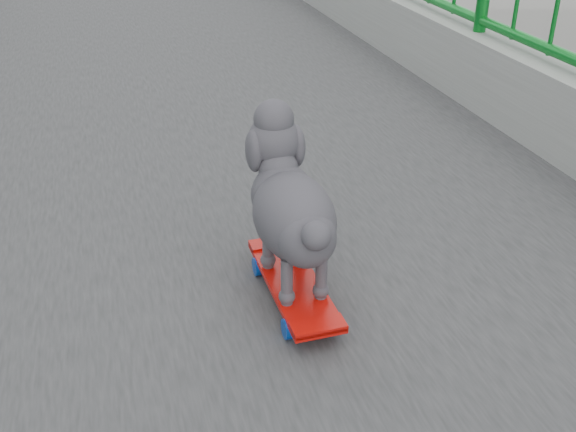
# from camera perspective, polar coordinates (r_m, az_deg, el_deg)

# --- Properties ---
(railing) EXTENTS (3.00, 24.00, 1.42)m
(railing) POSITION_cam_1_polar(r_m,az_deg,el_deg) (2.79, -10.42, 11.54)
(railing) COLOR gray
(railing) RESTS_ON footbridge
(skateboard) EXTENTS (0.14, 0.44, 0.06)m
(skateboard) POSITION_cam_1_polar(r_m,az_deg,el_deg) (1.72, 0.46, -5.93)
(skateboard) COLOR red
(skateboard) RESTS_ON footbridge
(poodle) EXTENTS (0.20, 0.47, 0.38)m
(poodle) POSITION_cam_1_polar(r_m,az_deg,el_deg) (1.63, 0.23, 0.95)
(poodle) COLOR #28262A
(poodle) RESTS_ON skateboard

